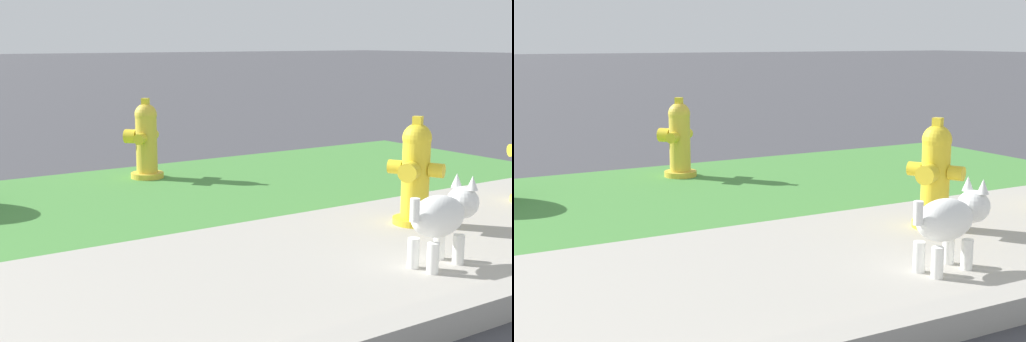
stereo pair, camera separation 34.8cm
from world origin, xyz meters
TOP-DOWN VIEW (x-y plane):
  - fire_hydrant_across_street at (5.67, 2.68)m, footprint 0.34×0.34m
  - fire_hydrant_by_grass_verge at (6.42, 0.28)m, footprint 0.33×0.36m
  - small_white_dog at (5.93, -0.39)m, footprint 0.54×0.26m

SIDE VIEW (x-z plane):
  - small_white_dog at x=5.93m, z-range 0.04..0.50m
  - fire_hydrant_across_street at x=5.67m, z-range -0.02..0.67m
  - fire_hydrant_by_grass_verge at x=6.42m, z-range -0.02..0.69m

